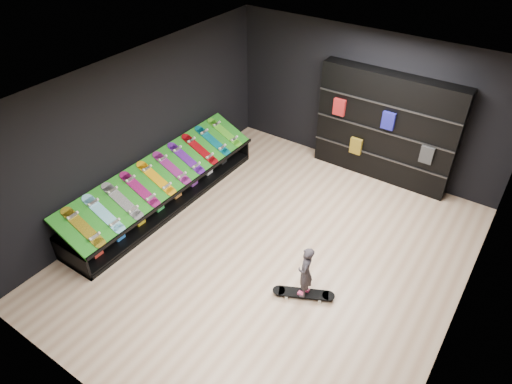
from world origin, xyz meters
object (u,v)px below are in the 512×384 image
Objects in this scene: display_rack at (165,192)px; floor_skateboard at (303,294)px; child at (305,280)px; back_shelving at (385,128)px.

floor_skateboard is at bearing -9.15° from display_rack.
child reaches higher than floor_skateboard.
floor_skateboard is 0.32m from child.
back_shelving is (3.11, 3.32, 0.90)m from display_rack.
child is (0.36, -3.88, -0.78)m from back_shelving.
display_rack reaches higher than floor_skateboard.
floor_skateboard is at bearing 70.02° from child.
child is (3.48, -0.56, 0.12)m from display_rack.
back_shelving reaches higher than display_rack.
back_shelving is at bearing 69.00° from floor_skateboard.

